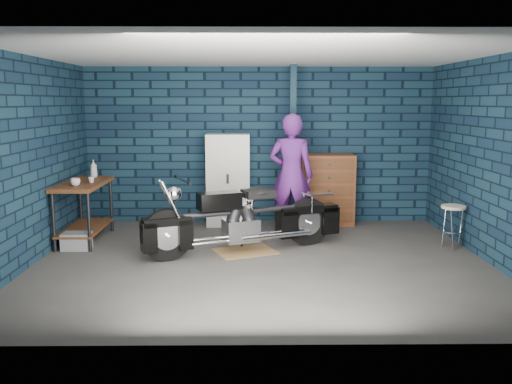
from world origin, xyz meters
TOP-DOWN VIEW (x-y plane):
  - ground at (0.00, 0.00)m, footprint 6.00×6.00m
  - room_walls at (0.00, 0.55)m, footprint 6.02×5.01m
  - support_post at (0.55, 1.95)m, footprint 0.10×0.10m
  - workbench at (-2.68, 1.14)m, footprint 0.60×1.40m
  - drip_mat at (-0.22, 0.49)m, footprint 0.99×0.88m
  - motorcycle at (-0.22, 0.49)m, footprint 2.58×1.58m
  - person at (0.49, 1.48)m, footprint 0.78×0.59m
  - storage_bin at (-2.66, 0.65)m, footprint 0.39×0.28m
  - locker at (-0.53, 2.23)m, footprint 0.73×0.52m
  - tool_chest at (1.17, 2.23)m, footprint 0.91×0.51m
  - shop_stool at (2.78, 0.65)m, footprint 0.39×0.39m
  - cup_a at (-2.67, 0.77)m, footprint 0.16×0.16m
  - cup_b at (-2.53, 1.08)m, footprint 0.10×0.10m
  - bottle at (-2.66, 1.68)m, footprint 0.13×0.13m

SIDE VIEW (x-z plane):
  - ground at x=0.00m, z-range 0.00..0.00m
  - drip_mat at x=-0.22m, z-range 0.00..0.01m
  - storage_bin at x=-2.66m, z-range 0.00..0.24m
  - shop_stool at x=2.78m, z-range 0.00..0.63m
  - workbench at x=-2.68m, z-range 0.00..0.91m
  - motorcycle at x=-0.22m, z-range 0.00..1.10m
  - tool_chest at x=1.17m, z-range 0.00..1.22m
  - locker at x=-0.53m, z-range 0.00..1.57m
  - cup_b at x=-2.53m, z-range 0.91..0.99m
  - cup_a at x=-2.67m, z-range 0.91..1.02m
  - person at x=0.49m, z-range 0.00..1.93m
  - bottle at x=-2.66m, z-range 0.91..1.19m
  - support_post at x=0.55m, z-range 0.00..2.70m
  - room_walls at x=0.00m, z-range 0.55..3.26m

